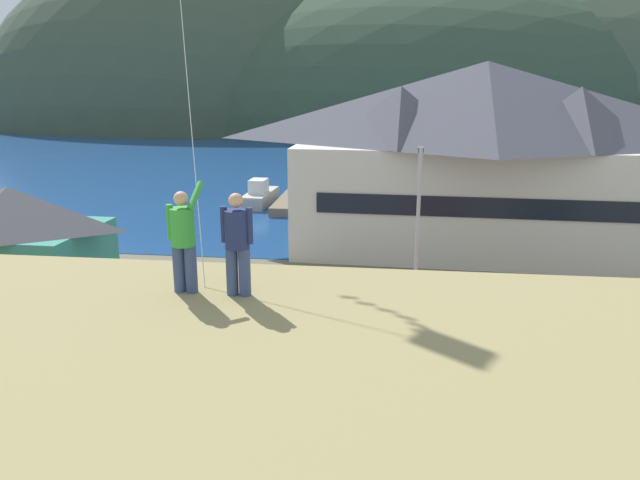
{
  "coord_description": "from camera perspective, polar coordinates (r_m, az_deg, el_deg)",
  "views": [
    {
      "loc": [
        2.63,
        -15.32,
        10.31
      ],
      "look_at": [
        -0.39,
        9.0,
        3.7
      ],
      "focal_mm": 34.44,
      "sensor_mm": 36.0,
      "label": 1
    }
  ],
  "objects": [
    {
      "name": "far_hill_east_peak",
      "position": [
        132.77,
        -2.31,
        10.63
      ],
      "size": [
        91.81,
        54.2,
        56.07
      ],
      "primitive_type": "ellipsoid",
      "color": "#42513D",
      "rests_on": "ground"
    },
    {
      "name": "far_hill_west_ridge",
      "position": [
        139.82,
        -10.54,
        10.61
      ],
      "size": [
        99.1,
        68.47,
        74.38
      ],
      "primitive_type": "ellipsoid",
      "color": "#3D4C38",
      "rests_on": "ground"
    },
    {
      "name": "moored_boat_wharfside",
      "position": [
        50.6,
        -5.6,
        4.1
      ],
      "size": [
        2.14,
        5.87,
        2.16
      ],
      "color": "#A8A399",
      "rests_on": "ground"
    },
    {
      "name": "ground_plane",
      "position": [
        18.65,
        -2.34,
        -18.48
      ],
      "size": [
        600.0,
        600.0,
        0.0
      ],
      "primitive_type": "plane",
      "color": "#66604C"
    },
    {
      "name": "parking_light_pole",
      "position": [
        26.58,
        9.08,
        1.8
      ],
      "size": [
        0.24,
        0.78,
        7.29
      ],
      "color": "#ADADB2",
      "rests_on": "parking_lot_pad"
    },
    {
      "name": "far_hill_far_shoulder",
      "position": [
        137.08,
        21.91,
        9.71
      ],
      "size": [
        144.71,
        70.11,
        61.33
      ],
      "primitive_type": "ellipsoid",
      "color": "#42513D",
      "rests_on": "ground"
    },
    {
      "name": "person_kite_flyer",
      "position": [
        10.48,
        -12.59,
        0.2
      ],
      "size": [
        0.55,
        0.64,
        1.86
      ],
      "color": "#384770",
      "rests_on": "grassy_hill_foreground"
    },
    {
      "name": "harbor_lodge",
      "position": [
        38.16,
        14.86,
        8.0
      ],
      "size": [
        23.31,
        12.2,
        11.09
      ],
      "color": "beige",
      "rests_on": "ground"
    },
    {
      "name": "person_companion",
      "position": [
        10.17,
        -7.7,
        -0.12
      ],
      "size": [
        0.55,
        0.4,
        1.74
      ],
      "color": "#384770",
      "rests_on": "grassy_hill_foreground"
    },
    {
      "name": "storage_shed_near_lot",
      "position": [
        29.85,
        -26.47,
        -0.77
      ],
      "size": [
        7.75,
        5.81,
        5.72
      ],
      "color": "#338475",
      "rests_on": "ground"
    },
    {
      "name": "parking_lot_pad",
      "position": [
        22.91,
        -0.27,
        -11.51
      ],
      "size": [
        40.0,
        20.0,
        0.1
      ],
      "primitive_type": "cube",
      "color": "slate",
      "rests_on": "ground"
    },
    {
      "name": "parked_car_front_row_silver",
      "position": [
        24.56,
        -6.44,
        -7.13
      ],
      "size": [
        4.33,
        2.32,
        1.82
      ],
      "color": "#9EA3A8",
      "rests_on": "parking_lot_pad"
    },
    {
      "name": "wharf_dock",
      "position": [
        51.07,
        -1.78,
        3.84
      ],
      "size": [
        3.2,
        11.22,
        0.7
      ],
      "color": "#70604C",
      "rests_on": "ground"
    },
    {
      "name": "parked_car_front_row_end",
      "position": [
        23.94,
        11.87,
        -7.97
      ],
      "size": [
        4.28,
        2.21,
        1.82
      ],
      "color": "red",
      "rests_on": "parking_lot_pad"
    },
    {
      "name": "parked_car_corner_spot",
      "position": [
        17.92,
        -7.84,
        -16.12
      ],
      "size": [
        4.23,
        2.12,
        1.82
      ],
      "color": "#9EA3A8",
      "rests_on": "parking_lot_pad"
    },
    {
      "name": "parked_car_front_row_red",
      "position": [
        22.39,
        -27.39,
        -11.11
      ],
      "size": [
        4.22,
        2.08,
        1.82
      ],
      "color": "red",
      "rests_on": "parking_lot_pad"
    },
    {
      "name": "far_hill_center_saddle",
      "position": [
        127.31,
        10.95,
        10.18
      ],
      "size": [
        122.18,
        66.37,
        57.12
      ],
      "primitive_type": "ellipsoid",
      "color": "#334733",
      "rests_on": "ground"
    },
    {
      "name": "parked_car_lone_by_shed",
      "position": [
        17.65,
        11.23,
        -16.82
      ],
      "size": [
        4.26,
        2.17,
        1.82
      ],
      "color": "red",
      "rests_on": "parking_lot_pad"
    },
    {
      "name": "bay_water",
      "position": [
        76.06,
        5.07,
        7.25
      ],
      "size": [
        360.0,
        84.0,
        0.03
      ],
      "primitive_type": "cube",
      "color": "navy",
      "rests_on": "ground"
    }
  ]
}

